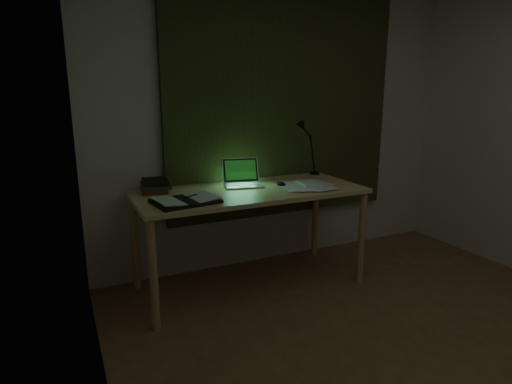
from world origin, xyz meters
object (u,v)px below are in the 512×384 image
at_px(open_textbook, 185,200).
at_px(desk_lamp, 315,148).
at_px(laptop, 244,173).
at_px(book_stack, 155,185).
at_px(desk, 250,239).
at_px(loose_papers, 303,184).

bearing_deg(open_textbook, desk_lamp, 10.96).
height_order(laptop, open_textbook, laptop).
distance_m(laptop, book_stack, 0.70).
distance_m(desk, loose_papers, 0.62).
xyz_separation_m(book_stack, desk_lamp, (1.49, 0.07, 0.19)).
height_order(desk, loose_papers, loose_papers).
xyz_separation_m(open_textbook, desk_lamp, (1.37, 0.49, 0.22)).
bearing_deg(laptop, desk_lamp, 25.84).
relative_size(open_textbook, desk_lamp, 0.89).
distance_m(book_stack, desk_lamp, 1.50).
bearing_deg(desk_lamp, open_textbook, -162.44).
xyz_separation_m(laptop, book_stack, (-0.69, 0.12, -0.06)).
distance_m(open_textbook, desk_lamp, 1.47).
xyz_separation_m(desk, open_textbook, (-0.57, -0.18, 0.43)).
xyz_separation_m(desk, laptop, (0.01, 0.13, 0.51)).
height_order(laptop, desk_lamp, desk_lamp).
xyz_separation_m(open_textbook, loose_papers, (1.02, 0.12, -0.01)).
bearing_deg(open_textbook, desk, 8.58).
height_order(open_textbook, loose_papers, open_textbook).
distance_m(desk, open_textbook, 0.73).
bearing_deg(laptop, book_stack, -177.10).
relative_size(book_stack, desk_lamp, 0.51).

